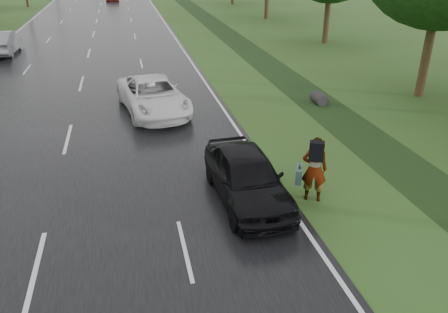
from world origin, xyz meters
TOP-DOWN VIEW (x-y plane):
  - ground at (0.00, 0.00)m, footprint 220.00×220.00m
  - road at (0.00, 45.00)m, footprint 14.00×180.00m
  - edge_stripe_east at (6.75, 45.00)m, footprint 0.12×180.00m
  - edge_stripe_west at (-6.75, 45.00)m, footprint 0.12×180.00m
  - center_line at (0.00, 45.00)m, footprint 0.12×180.00m
  - drainage_ditch at (11.50, 18.71)m, footprint 2.20×120.00m
  - pedestrian at (7.54, 1.63)m, footprint 0.98×1.03m
  - white_pickup at (3.57, 10.43)m, footprint 3.36×5.80m
  - dark_sedan at (5.64, 2.00)m, footprint 1.99×4.60m
  - silver_sedan at (-5.80, 25.11)m, footprint 1.77×4.88m

SIDE VIEW (x-z plane):
  - ground at x=0.00m, z-range 0.00..0.00m
  - road at x=0.00m, z-range 0.00..0.04m
  - drainage_ditch at x=11.50m, z-range -0.24..0.32m
  - edge_stripe_east at x=6.75m, z-range 0.04..0.05m
  - edge_stripe_west at x=-6.75m, z-range 0.04..0.05m
  - center_line at x=0.00m, z-range 0.04..0.05m
  - white_pickup at x=3.57m, z-range 0.04..1.56m
  - dark_sedan at x=5.64m, z-range 0.04..1.58m
  - silver_sedan at x=-5.80m, z-range 0.04..1.64m
  - pedestrian at x=7.54m, z-range 0.03..2.05m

